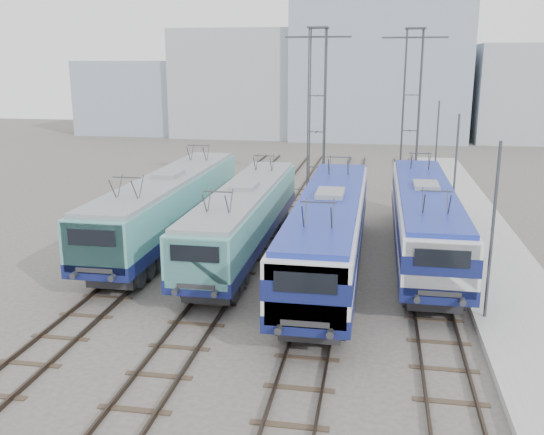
{
  "coord_description": "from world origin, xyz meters",
  "views": [
    {
      "loc": [
        4.32,
        -20.54,
        9.66
      ],
      "look_at": [
        -0.53,
        7.0,
        2.53
      ],
      "focal_mm": 40.0,
      "sensor_mm": 36.0,
      "label": 1
    }
  ],
  "objects_px": {
    "locomotive_center_right": "(329,226)",
    "mast_front": "(492,236)",
    "locomotive_far_left": "(169,203)",
    "locomotive_center_left": "(244,215)",
    "locomotive_far_right": "(425,215)",
    "mast_rear": "(436,148)",
    "mast_mid": "(455,177)",
    "catenary_tower_east": "(411,107)",
    "catenary_tower_west": "(317,108)"
  },
  "relations": [
    {
      "from": "locomotive_center_left",
      "to": "catenary_tower_west",
      "type": "bearing_deg",
      "value": 80.45
    },
    {
      "from": "catenary_tower_west",
      "to": "mast_mid",
      "type": "bearing_deg",
      "value": -42.93
    },
    {
      "from": "mast_front",
      "to": "mast_mid",
      "type": "relative_size",
      "value": 1.0
    },
    {
      "from": "locomotive_center_left",
      "to": "catenary_tower_west",
      "type": "distance_m",
      "value": 14.29
    },
    {
      "from": "catenary_tower_west",
      "to": "locomotive_center_left",
      "type": "bearing_deg",
      "value": -99.55
    },
    {
      "from": "locomotive_far_left",
      "to": "locomotive_center_right",
      "type": "relative_size",
      "value": 0.99
    },
    {
      "from": "mast_mid",
      "to": "mast_front",
      "type": "bearing_deg",
      "value": -90.0
    },
    {
      "from": "locomotive_center_left",
      "to": "locomotive_far_right",
      "type": "xyz_separation_m",
      "value": [
        9.0,
        1.09,
        0.14
      ]
    },
    {
      "from": "mast_rear",
      "to": "locomotive_center_left",
      "type": "bearing_deg",
      "value": -121.98
    },
    {
      "from": "mast_front",
      "to": "mast_rear",
      "type": "bearing_deg",
      "value": 90.0
    },
    {
      "from": "locomotive_center_left",
      "to": "locomotive_center_right",
      "type": "xyz_separation_m",
      "value": [
        4.5,
        -2.19,
        0.21
      ]
    },
    {
      "from": "mast_rear",
      "to": "locomotive_far_left",
      "type": "bearing_deg",
      "value": -133.78
    },
    {
      "from": "locomotive_far_left",
      "to": "locomotive_center_right",
      "type": "bearing_deg",
      "value": -21.55
    },
    {
      "from": "catenary_tower_east",
      "to": "mast_mid",
      "type": "xyz_separation_m",
      "value": [
        2.1,
        -10.0,
        -3.14
      ]
    },
    {
      "from": "locomotive_far_right",
      "to": "catenary_tower_east",
      "type": "bearing_deg",
      "value": 91.0
    },
    {
      "from": "locomotive_center_left",
      "to": "mast_mid",
      "type": "height_order",
      "value": "mast_mid"
    },
    {
      "from": "locomotive_center_left",
      "to": "mast_rear",
      "type": "xyz_separation_m",
      "value": [
        10.85,
        17.38,
        1.33
      ]
    },
    {
      "from": "locomotive_far_left",
      "to": "catenary_tower_west",
      "type": "height_order",
      "value": "catenary_tower_west"
    },
    {
      "from": "mast_mid",
      "to": "locomotive_far_left",
      "type": "bearing_deg",
      "value": -165.34
    },
    {
      "from": "catenary_tower_west",
      "to": "mast_rear",
      "type": "bearing_deg",
      "value": 24.94
    },
    {
      "from": "locomotive_center_left",
      "to": "mast_mid",
      "type": "distance_m",
      "value": 12.18
    },
    {
      "from": "catenary_tower_west",
      "to": "locomotive_center_right",
      "type": "bearing_deg",
      "value": -81.78
    },
    {
      "from": "locomotive_center_left",
      "to": "locomotive_center_right",
      "type": "relative_size",
      "value": 0.93
    },
    {
      "from": "locomotive_center_right",
      "to": "mast_front",
      "type": "distance_m",
      "value": 7.82
    },
    {
      "from": "mast_mid",
      "to": "locomotive_center_left",
      "type": "bearing_deg",
      "value": -153.63
    },
    {
      "from": "locomotive_far_left",
      "to": "locomotive_far_right",
      "type": "xyz_separation_m",
      "value": [
        13.5,
        -0.28,
        0.01
      ]
    },
    {
      "from": "locomotive_far_right",
      "to": "catenary_tower_west",
      "type": "bearing_deg",
      "value": 118.77
    },
    {
      "from": "catenary_tower_east",
      "to": "mast_rear",
      "type": "distance_m",
      "value": 4.28
    },
    {
      "from": "locomotive_center_right",
      "to": "catenary_tower_east",
      "type": "bearing_deg",
      "value": 76.4
    },
    {
      "from": "catenary_tower_east",
      "to": "mast_mid",
      "type": "bearing_deg",
      "value": -78.14
    },
    {
      "from": "catenary_tower_east",
      "to": "mast_front",
      "type": "height_order",
      "value": "catenary_tower_east"
    },
    {
      "from": "locomotive_far_right",
      "to": "catenary_tower_east",
      "type": "distance_m",
      "value": 14.94
    },
    {
      "from": "mast_front",
      "to": "mast_mid",
      "type": "height_order",
      "value": "same"
    },
    {
      "from": "locomotive_center_right",
      "to": "catenary_tower_east",
      "type": "relative_size",
      "value": 1.55
    },
    {
      "from": "locomotive_far_left",
      "to": "locomotive_center_left",
      "type": "relative_size",
      "value": 1.07
    },
    {
      "from": "locomotive_center_left",
      "to": "catenary_tower_west",
      "type": "height_order",
      "value": "catenary_tower_west"
    },
    {
      "from": "locomotive_center_right",
      "to": "locomotive_far_right",
      "type": "bearing_deg",
      "value": 36.06
    },
    {
      "from": "locomotive_far_right",
      "to": "catenary_tower_west",
      "type": "relative_size",
      "value": 1.51
    },
    {
      "from": "locomotive_far_left",
      "to": "catenary_tower_east",
      "type": "height_order",
      "value": "catenary_tower_east"
    },
    {
      "from": "locomotive_far_right",
      "to": "catenary_tower_west",
      "type": "xyz_separation_m",
      "value": [
        -6.75,
        12.29,
        4.33
      ]
    },
    {
      "from": "locomotive_far_right",
      "to": "mast_rear",
      "type": "bearing_deg",
      "value": 83.52
    },
    {
      "from": "catenary_tower_east",
      "to": "mast_mid",
      "type": "height_order",
      "value": "catenary_tower_east"
    },
    {
      "from": "locomotive_center_left",
      "to": "locomotive_far_right",
      "type": "bearing_deg",
      "value": 6.88
    },
    {
      "from": "catenary_tower_east",
      "to": "locomotive_center_left",
      "type": "bearing_deg",
      "value": -119.64
    },
    {
      "from": "locomotive_far_right",
      "to": "catenary_tower_west",
      "type": "distance_m",
      "value": 14.68
    },
    {
      "from": "mast_mid",
      "to": "mast_rear",
      "type": "xyz_separation_m",
      "value": [
        0.0,
        12.0,
        0.0
      ]
    },
    {
      "from": "locomotive_far_right",
      "to": "mast_front",
      "type": "height_order",
      "value": "mast_front"
    },
    {
      "from": "locomotive_far_right",
      "to": "mast_mid",
      "type": "xyz_separation_m",
      "value": [
        1.85,
        4.29,
        1.19
      ]
    },
    {
      "from": "catenary_tower_east",
      "to": "mast_rear",
      "type": "relative_size",
      "value": 1.71
    },
    {
      "from": "mast_mid",
      "to": "mast_rear",
      "type": "height_order",
      "value": "same"
    }
  ]
}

